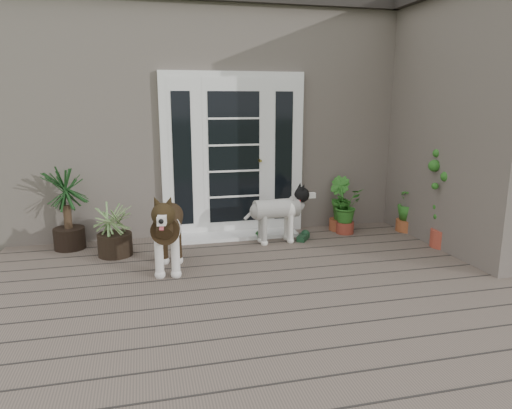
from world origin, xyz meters
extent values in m
cube|color=#6B5B4C|center=(0.00, 0.40, 0.06)|extent=(6.20, 4.60, 0.12)
cube|color=#665E54|center=(0.00, 4.65, 1.55)|extent=(7.40, 4.00, 3.10)
cube|color=#2D2826|center=(0.00, 4.65, 3.20)|extent=(7.60, 4.20, 0.20)
cube|color=#665E54|center=(2.90, 1.50, 1.55)|extent=(1.60, 2.40, 3.10)
cube|color=white|center=(-0.20, 2.60, 1.19)|extent=(1.90, 0.14, 2.15)
cube|color=white|center=(-0.20, 2.40, 0.14)|extent=(1.60, 0.40, 0.05)
imported|color=#1D611B|center=(1.27, 2.23, 0.39)|extent=(0.56, 0.56, 0.54)
imported|color=#1C621D|center=(1.26, 2.40, 0.39)|extent=(0.45, 0.45, 0.54)
imported|color=#1E5819|center=(2.16, 2.13, 0.39)|extent=(0.42, 0.42, 0.53)
camera|label=1|loc=(-1.38, -3.49, 1.91)|focal=32.81mm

